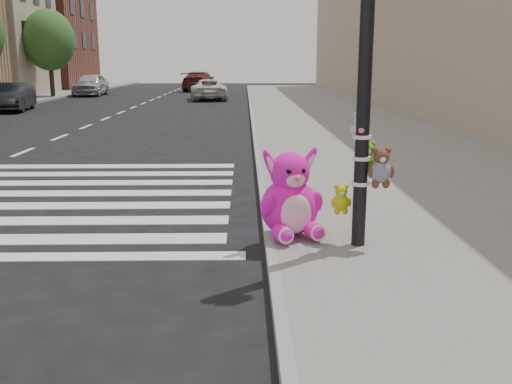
{
  "coord_description": "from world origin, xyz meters",
  "views": [
    {
      "loc": [
        1.25,
        -4.71,
        2.28
      ],
      "look_at": [
        1.38,
        1.99,
        0.75
      ],
      "focal_mm": 40.0,
      "sensor_mm": 36.0,
      "label": 1
    }
  ],
  "objects_px": {
    "pink_bunny": "(290,200)",
    "red_teddy": "(288,222)",
    "car_dark_far": "(12,97)",
    "car_white_near": "(208,90)",
    "signal_pole": "(366,112)"
  },
  "relations": [
    {
      "from": "car_dark_far",
      "to": "car_white_near",
      "type": "bearing_deg",
      "value": 33.59
    },
    {
      "from": "signal_pole",
      "to": "red_teddy",
      "type": "relative_size",
      "value": 17.95
    },
    {
      "from": "car_white_near",
      "to": "red_teddy",
      "type": "bearing_deg",
      "value": 89.19
    },
    {
      "from": "pink_bunny",
      "to": "signal_pole",
      "type": "bearing_deg",
      "value": -39.08
    },
    {
      "from": "signal_pole",
      "to": "car_dark_far",
      "type": "distance_m",
      "value": 24.52
    },
    {
      "from": "car_dark_far",
      "to": "car_white_near",
      "type": "distance_m",
      "value": 11.99
    },
    {
      "from": "red_teddy",
      "to": "car_dark_far",
      "type": "xyz_separation_m",
      "value": [
        -11.6,
        20.52,
        0.42
      ]
    },
    {
      "from": "red_teddy",
      "to": "car_dark_far",
      "type": "distance_m",
      "value": 23.57
    },
    {
      "from": "pink_bunny",
      "to": "red_teddy",
      "type": "height_order",
      "value": "pink_bunny"
    },
    {
      "from": "pink_bunny",
      "to": "car_white_near",
      "type": "xyz_separation_m",
      "value": [
        -2.8,
        28.89,
        0.03
      ]
    },
    {
      "from": "signal_pole",
      "to": "car_dark_far",
      "type": "xyz_separation_m",
      "value": [
        -12.43,
        21.1,
        -1.06
      ]
    },
    {
      "from": "pink_bunny",
      "to": "car_white_near",
      "type": "bearing_deg",
      "value": 79.53
    },
    {
      "from": "pink_bunny",
      "to": "red_teddy",
      "type": "distance_m",
      "value": 0.42
    },
    {
      "from": "car_white_near",
      "to": "signal_pole",
      "type": "bearing_deg",
      "value": 90.69
    },
    {
      "from": "car_dark_far",
      "to": "car_white_near",
      "type": "xyz_separation_m",
      "value": [
        8.81,
        8.14,
        -0.04
      ]
    }
  ]
}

